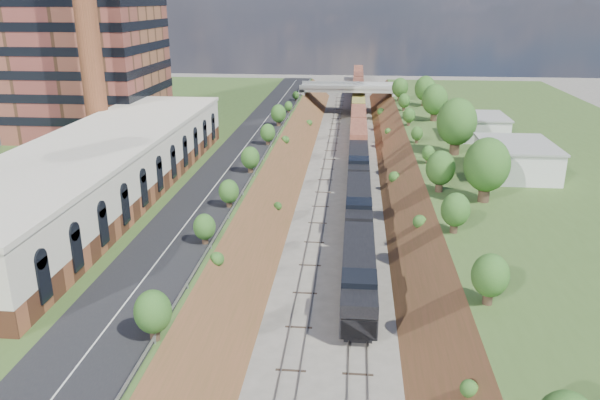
# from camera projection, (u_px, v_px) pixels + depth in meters

# --- Properties ---
(platform_left) EXTENTS (44.00, 180.00, 5.00)m
(platform_left) POSITION_uv_depth(u_px,v_px,m) (133.00, 165.00, 92.32)
(platform_left) COLOR #3D5824
(platform_left) RESTS_ON ground
(platform_right) EXTENTS (44.00, 180.00, 5.00)m
(platform_right) POSITION_uv_depth(u_px,v_px,m) (565.00, 177.00, 86.47)
(platform_right) COLOR #3D5824
(platform_right) RESTS_ON ground
(embankment_left) EXTENTS (10.00, 180.00, 10.00)m
(embankment_left) POSITION_uv_depth(u_px,v_px,m) (271.00, 184.00, 91.18)
(embankment_left) COLOR brown
(embankment_left) RESTS_ON ground
(embankment_right) EXTENTS (10.00, 180.00, 10.00)m
(embankment_right) POSITION_uv_depth(u_px,v_px,m) (413.00, 188.00, 89.23)
(embankment_right) COLOR brown
(embankment_right) RESTS_ON ground
(rail_left_track) EXTENTS (1.58, 180.00, 0.18)m
(rail_left_track) POSITION_uv_depth(u_px,v_px,m) (324.00, 185.00, 90.41)
(rail_left_track) COLOR gray
(rail_left_track) RESTS_ON ground
(rail_right_track) EXTENTS (1.58, 180.00, 0.18)m
(rail_right_track) POSITION_uv_depth(u_px,v_px,m) (358.00, 186.00, 89.95)
(rail_right_track) COLOR gray
(rail_right_track) RESTS_ON ground
(road) EXTENTS (8.00, 180.00, 0.10)m
(road) POSITION_uv_depth(u_px,v_px,m) (241.00, 152.00, 89.94)
(road) COLOR black
(road) RESTS_ON platform_left
(guardrail) EXTENTS (0.10, 171.00, 0.70)m
(guardrail) POSITION_uv_depth(u_px,v_px,m) (267.00, 150.00, 89.23)
(guardrail) COLOR #99999E
(guardrail) RESTS_ON platform_left
(commercial_building) EXTENTS (14.30, 62.30, 7.00)m
(commercial_building) POSITION_uv_depth(u_px,v_px,m) (101.00, 167.00, 69.21)
(commercial_building) COLOR brown
(commercial_building) RESTS_ON platform_left
(smokestack) EXTENTS (3.20, 3.20, 40.00)m
(smokestack) POSITION_uv_depth(u_px,v_px,m) (86.00, 17.00, 81.50)
(smokestack) COLOR brown
(smokestack) RESTS_ON platform_left
(overpass) EXTENTS (24.50, 8.30, 7.40)m
(overpass) POSITION_uv_depth(u_px,v_px,m) (348.00, 94.00, 146.98)
(overpass) COLOR gray
(overpass) RESTS_ON ground
(white_building_near) EXTENTS (9.00, 12.00, 4.00)m
(white_building_near) POSITION_uv_depth(u_px,v_px,m) (516.00, 160.00, 78.31)
(white_building_near) COLOR silver
(white_building_near) RESTS_ON platform_right
(white_building_far) EXTENTS (8.00, 10.00, 3.60)m
(white_building_far) POSITION_uv_depth(u_px,v_px,m) (480.00, 127.00, 99.13)
(white_building_far) COLOR silver
(white_building_far) RESTS_ON platform_right
(tree_right_large) EXTENTS (5.25, 5.25, 7.61)m
(tree_right_large) POSITION_uv_depth(u_px,v_px,m) (487.00, 165.00, 66.82)
(tree_right_large) COLOR #473323
(tree_right_large) RESTS_ON platform_right
(tree_left_crest) EXTENTS (2.45, 2.45, 3.55)m
(tree_left_crest) POSITION_uv_depth(u_px,v_px,m) (196.00, 244.00, 51.31)
(tree_left_crest) COLOR #473323
(tree_left_crest) RESTS_ON platform_left
(freight_train) EXTENTS (3.16, 177.70, 4.70)m
(freight_train) POSITION_uv_depth(u_px,v_px,m) (358.00, 113.00, 133.73)
(freight_train) COLOR black
(freight_train) RESTS_ON ground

